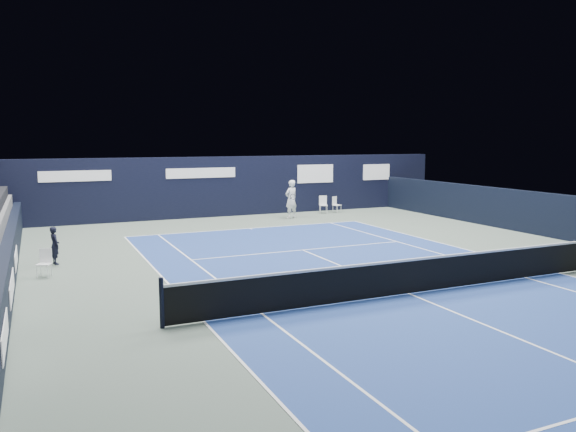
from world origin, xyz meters
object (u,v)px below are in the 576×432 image
folding_chair_back_a (323,201)px  line_judge_chair (45,261)px  folding_chair_back_b (336,203)px  tennis_net (410,275)px  tennis_player (291,199)px

folding_chair_back_a → line_judge_chair: size_ratio=1.16×
folding_chair_back_b → tennis_net: (-6.31, -15.28, 0.01)m
folding_chair_back_b → tennis_player: (-3.20, -1.07, 0.48)m
folding_chair_back_a → folding_chair_back_b: 0.80m
tennis_net → folding_chair_back_a: bearing=70.1°
line_judge_chair → tennis_net: bearing=-11.8°
tennis_net → tennis_player: 14.55m
line_judge_chair → tennis_net: tennis_net is taller
folding_chair_back_b → tennis_player: size_ratio=0.45×
tennis_net → tennis_player: size_ratio=6.62×
folding_chair_back_a → line_judge_chair: 16.91m
tennis_player → line_judge_chair: bearing=-144.8°
tennis_player → folding_chair_back_b: bearing=18.5°
folding_chair_back_b → line_judge_chair: 17.56m
folding_chair_back_b → tennis_net: tennis_net is taller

